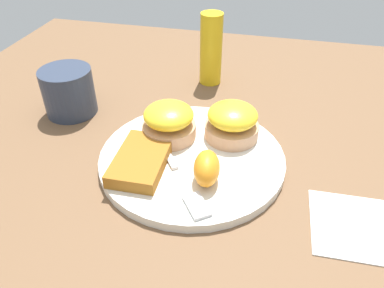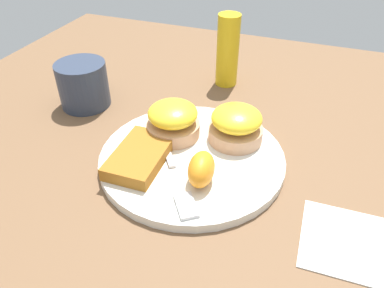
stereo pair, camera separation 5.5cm
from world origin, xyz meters
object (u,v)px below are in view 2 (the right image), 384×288
(fork, at_px, (174,171))
(condiment_bottle, at_px, (228,51))
(hashbrown_patty, at_px, (140,156))
(cup, at_px, (84,84))
(sandwich_benedict_left, at_px, (236,125))
(orange_wedge, at_px, (201,169))
(sandwich_benedict_right, at_px, (173,120))

(fork, bearing_deg, condiment_bottle, 2.69)
(hashbrown_patty, relative_size, cup, 0.96)
(sandwich_benedict_left, height_order, fork, sandwich_benedict_left)
(hashbrown_patty, height_order, fork, hashbrown_patty)
(orange_wedge, bearing_deg, hashbrown_patty, 84.66)
(sandwich_benedict_right, relative_size, fork, 0.47)
(sandwich_benedict_right, distance_m, fork, 0.10)
(orange_wedge, bearing_deg, sandwich_benedict_left, -8.95)
(sandwich_benedict_left, distance_m, orange_wedge, 0.11)
(sandwich_benedict_right, relative_size, condiment_bottle, 0.60)
(sandwich_benedict_right, height_order, orange_wedge, sandwich_benedict_right)
(condiment_bottle, bearing_deg, cup, 127.94)
(sandwich_benedict_right, relative_size, cup, 0.72)
(sandwich_benedict_left, relative_size, sandwich_benedict_right, 1.00)
(orange_wedge, bearing_deg, sandwich_benedict_right, 41.59)
(sandwich_benedict_right, bearing_deg, sandwich_benedict_left, -76.94)
(hashbrown_patty, height_order, orange_wedge, orange_wedge)
(hashbrown_patty, distance_m, fork, 0.06)
(hashbrown_patty, height_order, condiment_bottle, condiment_bottle)
(sandwich_benedict_left, distance_m, condiment_bottle, 0.22)
(sandwich_benedict_left, distance_m, cup, 0.30)
(sandwich_benedict_left, height_order, orange_wedge, sandwich_benedict_left)
(fork, height_order, cup, cup)
(hashbrown_patty, xyz_separation_m, cup, (0.13, 0.18, 0.02))
(hashbrown_patty, relative_size, fork, 0.63)
(hashbrown_patty, xyz_separation_m, fork, (-0.01, -0.06, -0.01))
(condiment_bottle, bearing_deg, sandwich_benedict_right, 174.43)
(sandwich_benedict_left, xyz_separation_m, sandwich_benedict_right, (-0.02, 0.10, 0.00))
(orange_wedge, bearing_deg, condiment_bottle, 10.26)
(hashbrown_patty, height_order, cup, cup)
(sandwich_benedict_left, distance_m, sandwich_benedict_right, 0.10)
(sandwich_benedict_left, bearing_deg, hashbrown_patty, 131.60)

